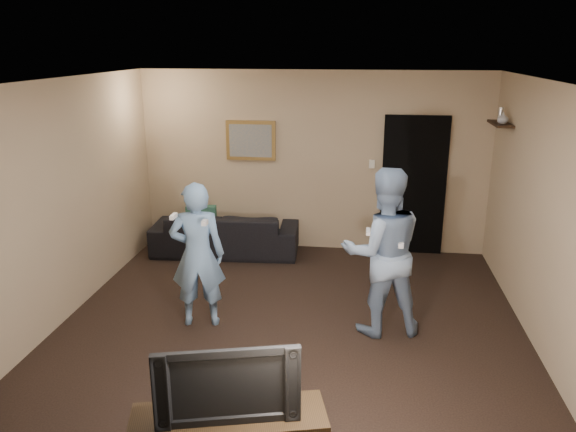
# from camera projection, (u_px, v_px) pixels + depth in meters

# --- Properties ---
(ground) EXTENTS (5.00, 5.00, 0.00)m
(ground) POSITION_uv_depth(u_px,v_px,m) (291.00, 325.00, 6.13)
(ground) COLOR black
(ground) RESTS_ON ground
(ceiling) EXTENTS (5.00, 5.00, 0.04)m
(ceiling) POSITION_uv_depth(u_px,v_px,m) (291.00, 81.00, 5.36)
(ceiling) COLOR silver
(ceiling) RESTS_ON wall_back
(wall_back) EXTENTS (5.00, 0.04, 2.60)m
(wall_back) POSITION_uv_depth(u_px,v_px,m) (313.00, 162.00, 8.11)
(wall_back) COLOR tan
(wall_back) RESTS_ON ground
(wall_front) EXTENTS (5.00, 0.04, 2.60)m
(wall_front) POSITION_uv_depth(u_px,v_px,m) (239.00, 328.00, 3.37)
(wall_front) COLOR tan
(wall_front) RESTS_ON ground
(wall_left) EXTENTS (0.04, 5.00, 2.60)m
(wall_left) POSITION_uv_depth(u_px,v_px,m) (62.00, 202.00, 6.06)
(wall_left) COLOR tan
(wall_left) RESTS_ON ground
(wall_right) EXTENTS (0.04, 5.00, 2.60)m
(wall_right) POSITION_uv_depth(u_px,v_px,m) (547.00, 220.00, 5.43)
(wall_right) COLOR tan
(wall_right) RESTS_ON ground
(sofa) EXTENTS (2.14, 0.94, 0.61)m
(sofa) POSITION_uv_depth(u_px,v_px,m) (226.00, 232.00, 8.17)
(sofa) COLOR black
(sofa) RESTS_ON ground
(throw_pillow) EXTENTS (0.44, 0.18, 0.43)m
(throw_pillow) POSITION_uv_depth(u_px,v_px,m) (202.00, 220.00, 8.17)
(throw_pillow) COLOR #174739
(throw_pillow) RESTS_ON sofa
(painting_frame) EXTENTS (0.72, 0.05, 0.57)m
(painting_frame) POSITION_uv_depth(u_px,v_px,m) (251.00, 140.00, 8.11)
(painting_frame) COLOR olive
(painting_frame) RESTS_ON wall_back
(painting_canvas) EXTENTS (0.62, 0.01, 0.47)m
(painting_canvas) POSITION_uv_depth(u_px,v_px,m) (250.00, 141.00, 8.09)
(painting_canvas) COLOR slate
(painting_canvas) RESTS_ON painting_frame
(doorway) EXTENTS (0.90, 0.06, 2.00)m
(doorway) POSITION_uv_depth(u_px,v_px,m) (413.00, 186.00, 7.99)
(doorway) COLOR black
(doorway) RESTS_ON ground
(light_switch) EXTENTS (0.08, 0.02, 0.12)m
(light_switch) POSITION_uv_depth(u_px,v_px,m) (372.00, 164.00, 7.98)
(light_switch) COLOR silver
(light_switch) RESTS_ON wall_back
(wall_shelf) EXTENTS (0.20, 0.60, 0.03)m
(wall_shelf) POSITION_uv_depth(u_px,v_px,m) (500.00, 124.00, 6.95)
(wall_shelf) COLOR black
(wall_shelf) RESTS_ON wall_right
(shelf_vase) EXTENTS (0.17, 0.17, 0.14)m
(shelf_vase) POSITION_uv_depth(u_px,v_px,m) (503.00, 118.00, 6.83)
(shelf_vase) COLOR #ACADB1
(shelf_vase) RESTS_ON wall_shelf
(shelf_figurine) EXTENTS (0.06, 0.06, 0.18)m
(shelf_figurine) POSITION_uv_depth(u_px,v_px,m) (501.00, 115.00, 6.96)
(shelf_figurine) COLOR #B5B5BA
(shelf_figurine) RESTS_ON wall_shelf
(television) EXTENTS (0.97, 0.36, 0.56)m
(television) POSITION_uv_depth(u_px,v_px,m) (227.00, 380.00, 3.78)
(television) COLOR black
(television) RESTS_ON tv_console
(wii_player_left) EXTENTS (0.64, 0.53, 1.59)m
(wii_player_left) POSITION_uv_depth(u_px,v_px,m) (198.00, 255.00, 5.95)
(wii_player_left) COLOR #729BC6
(wii_player_left) RESTS_ON ground
(wii_player_right) EXTENTS (0.99, 0.84, 1.78)m
(wii_player_right) POSITION_uv_depth(u_px,v_px,m) (383.00, 252.00, 5.76)
(wii_player_right) COLOR #7E97B7
(wii_player_right) RESTS_ON ground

